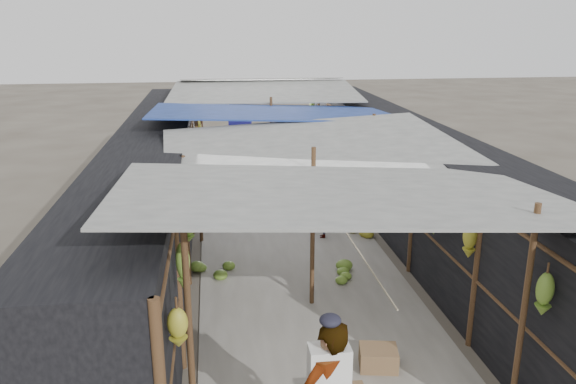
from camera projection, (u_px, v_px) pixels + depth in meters
name	position (u px, v px, depth m)	size (l,w,h in m)	color
aisle_slab	(284.00, 228.00, 12.43)	(3.60, 16.00, 0.02)	#9E998E
stall_left	(156.00, 184.00, 11.76)	(1.40, 15.00, 2.30)	black
stall_right	(404.00, 175.00, 12.46)	(1.40, 15.00, 2.30)	black
crate_mid	(378.00, 358.00, 7.37)	(0.49, 0.39, 0.29)	#8F6A49
crate_back	(231.00, 165.00, 17.59)	(0.39, 0.32, 0.25)	#8F6A49
black_basin	(338.00, 207.00, 13.62)	(0.63, 0.63, 0.19)	black
shopper_blue	(277.00, 172.00, 14.36)	(0.71, 0.55, 1.45)	#224DAA
vendor_seated	(322.00, 217.00, 11.80)	(0.59, 0.34, 0.91)	#46413C
market_canopy	(283.00, 118.00, 12.09)	(5.62, 15.20, 2.77)	brown
hanging_bananas	(290.00, 160.00, 11.72)	(3.96, 14.10, 0.83)	#A39D29
floor_bananas	(267.00, 220.00, 12.54)	(3.87, 8.08, 0.35)	#A39D29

